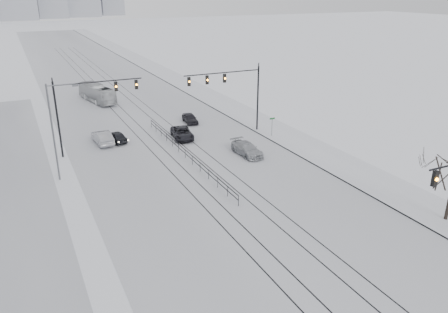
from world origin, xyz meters
TOP-DOWN VIEW (x-y plane):
  - road at (0.00, 60.00)m, footprint 22.00×260.00m
  - sidewalk_east at (13.50, 60.00)m, footprint 5.00×260.00m
  - curb at (11.05, 60.00)m, footprint 0.10×260.00m
  - tram_rails at (-0.00, 40.00)m, footprint 5.30×180.00m
  - traffic_mast_ne at (8.15, 34.99)m, footprint 9.60×0.37m
  - traffic_mast_nw at (-8.52, 36.00)m, footprint 9.10×0.37m
  - street_light_west at (-12.20, 30.00)m, footprint 2.73×0.25m
  - median_fence at (0.00, 30.00)m, footprint 0.06×24.00m
  - street_sign at (11.80, 32.00)m, footprint 0.70×0.06m
  - sedan_sb_inner at (-5.28, 38.32)m, footprint 2.06×3.94m
  - sedan_sb_outer at (-6.84, 38.40)m, footprint 1.87×4.66m
  - sedan_nb_front at (2.00, 36.17)m, footprint 2.92×5.01m
  - sedan_nb_right at (6.25, 28.02)m, footprint 2.12×4.69m
  - sedan_nb_far at (5.19, 41.67)m, footprint 1.78×3.78m
  - box_truck at (-3.57, 58.61)m, footprint 4.21×9.90m

SIDE VIEW (x-z plane):
  - road at x=0.00m, z-range 0.00..0.02m
  - tram_rails at x=0.00m, z-range 0.02..0.03m
  - curb at x=11.05m, z-range 0.00..0.12m
  - sidewalk_east at x=13.50m, z-range 0.00..0.16m
  - median_fence at x=0.00m, z-range 0.03..1.03m
  - sedan_nb_far at x=5.19m, z-range 0.00..1.25m
  - sedan_sb_inner at x=-5.28m, z-range 0.00..1.28m
  - sedan_nb_front at x=2.00m, z-range 0.00..1.31m
  - sedan_nb_right at x=6.25m, z-range 0.00..1.33m
  - sedan_sb_outer at x=-6.84m, z-range 0.00..1.50m
  - box_truck at x=-3.57m, z-range 0.00..2.69m
  - street_sign at x=11.80m, z-range 0.41..2.81m
  - street_light_west at x=-12.20m, z-range 0.71..9.71m
  - traffic_mast_nw at x=-8.52m, z-range 1.57..9.57m
  - traffic_mast_ne at x=8.15m, z-range 1.76..9.76m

